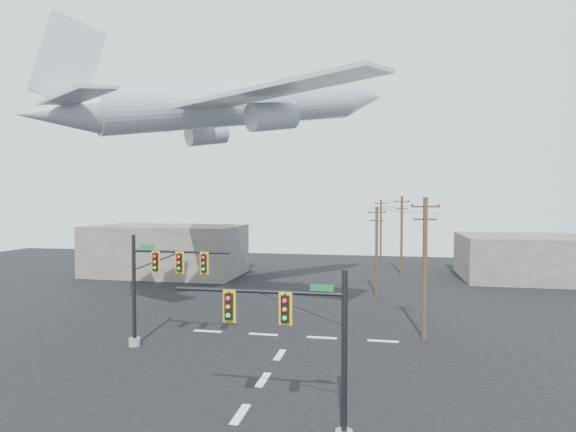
% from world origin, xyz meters
% --- Properties ---
extents(ground, '(120.00, 120.00, 0.00)m').
position_xyz_m(ground, '(0.00, 0.00, 0.00)').
color(ground, black).
rests_on(ground, ground).
extents(lane_markings, '(14.00, 21.20, 0.01)m').
position_xyz_m(lane_markings, '(0.00, 5.33, 0.01)').
color(lane_markings, silver).
rests_on(lane_markings, ground).
extents(signal_mast_near, '(7.02, 0.72, 6.58)m').
position_xyz_m(signal_mast_near, '(3.07, -1.61, 3.57)').
color(signal_mast_near, gray).
rests_on(signal_mast_near, ground).
extents(signal_mast_far, '(6.63, 0.77, 6.99)m').
position_xyz_m(signal_mast_far, '(-7.74, 7.89, 3.95)').
color(signal_mast_far, gray).
rests_on(signal_mast_far, ground).
extents(utility_pole_a, '(1.87, 0.31, 9.35)m').
position_xyz_m(utility_pole_a, '(8.64, 12.94, 4.89)').
color(utility_pole_a, '#4A341F').
rests_on(utility_pole_a, ground).
extents(utility_pole_b, '(1.73, 0.29, 8.52)m').
position_xyz_m(utility_pole_b, '(5.35, 26.74, 4.46)').
color(utility_pole_b, '#4A341F').
rests_on(utility_pole_b, ground).
extents(utility_pole_c, '(1.92, 0.64, 9.58)m').
position_xyz_m(utility_pole_c, '(8.19, 41.01, 5.01)').
color(utility_pole_c, '#4A341F').
rests_on(utility_pole_c, ground).
extents(utility_pole_d, '(1.90, 0.32, 9.20)m').
position_xyz_m(utility_pole_d, '(5.61, 56.22, 4.81)').
color(utility_pole_d, '#4A341F').
rests_on(utility_pole_d, ground).
extents(power_lines, '(4.91, 43.28, 0.43)m').
position_xyz_m(power_lines, '(6.89, 34.51, 8.46)').
color(power_lines, black).
extents(airliner, '(26.92, 27.09, 8.64)m').
position_xyz_m(airliner, '(-5.72, 18.45, 16.91)').
color(airliner, '#A3A8AF').
extents(building_left, '(18.00, 10.00, 6.00)m').
position_xyz_m(building_left, '(-20.00, 35.00, 3.00)').
color(building_left, slate).
rests_on(building_left, ground).
extents(building_right, '(14.00, 12.00, 5.00)m').
position_xyz_m(building_right, '(22.00, 40.00, 2.50)').
color(building_right, slate).
rests_on(building_right, ground).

